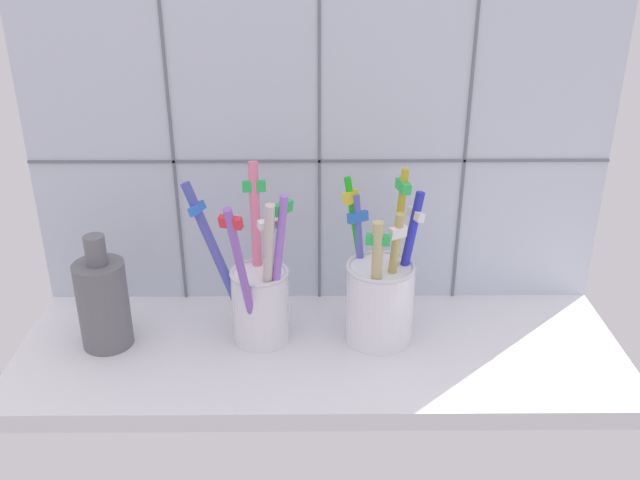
# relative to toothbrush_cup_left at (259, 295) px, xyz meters

# --- Properties ---
(counter_slab) EXTENTS (0.64, 0.22, 0.02)m
(counter_slab) POSITION_rel_toothbrush_cup_left_xyz_m (0.06, -0.02, -0.06)
(counter_slab) COLOR silver
(counter_slab) RESTS_ON ground
(tile_wall_back) EXTENTS (0.64, 0.02, 0.45)m
(tile_wall_back) POSITION_rel_toothbrush_cup_left_xyz_m (0.06, 0.10, 0.15)
(tile_wall_back) COLOR silver
(tile_wall_back) RESTS_ON ground
(toothbrush_cup_left) EXTENTS (0.12, 0.11, 0.19)m
(toothbrush_cup_left) POSITION_rel_toothbrush_cup_left_xyz_m (0.00, 0.00, 0.00)
(toothbrush_cup_left) COLOR white
(toothbrush_cup_left) RESTS_ON counter_slab
(toothbrush_cup_right) EXTENTS (0.08, 0.08, 0.19)m
(toothbrush_cup_right) POSITION_rel_toothbrush_cup_left_xyz_m (0.13, 0.00, -0.00)
(toothbrush_cup_right) COLOR white
(toothbrush_cup_right) RESTS_ON counter_slab
(ceramic_vase) EXTENTS (0.05, 0.05, 0.13)m
(ceramic_vase) POSITION_rel_toothbrush_cup_left_xyz_m (-0.16, -0.01, -0.00)
(ceramic_vase) COLOR slate
(ceramic_vase) RESTS_ON counter_slab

